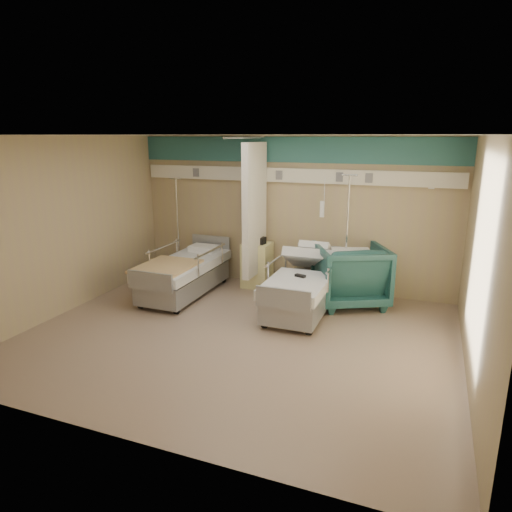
% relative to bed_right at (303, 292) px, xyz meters
% --- Properties ---
extents(ground, '(6.00, 5.00, 0.00)m').
position_rel_bed_right_xyz_m(ground, '(-0.60, -1.30, -0.32)').
color(ground, '#856E5B').
rests_on(ground, ground).
extents(room_walls, '(6.04, 5.04, 2.82)m').
position_rel_bed_right_xyz_m(room_walls, '(-0.63, -1.05, 1.55)').
color(room_walls, tan).
rests_on(room_walls, ground).
extents(bed_right, '(1.00, 2.16, 0.63)m').
position_rel_bed_right_xyz_m(bed_right, '(0.00, 0.00, 0.00)').
color(bed_right, silver).
rests_on(bed_right, ground).
extents(bed_left, '(1.00, 2.16, 0.63)m').
position_rel_bed_right_xyz_m(bed_left, '(-2.20, 0.00, 0.00)').
color(bed_left, silver).
rests_on(bed_left, ground).
extents(bedside_cabinet, '(0.50, 0.48, 0.85)m').
position_rel_bed_right_xyz_m(bedside_cabinet, '(-1.15, 0.90, 0.11)').
color(bedside_cabinet, '#EFE895').
rests_on(bedside_cabinet, ground).
extents(visitor_armchair, '(1.51, 1.53, 1.04)m').
position_rel_bed_right_xyz_m(visitor_armchair, '(0.65, 0.60, 0.21)').
color(visitor_armchair, '#1D4947').
rests_on(visitor_armchair, ground).
extents(waffle_blanket, '(0.78, 0.74, 0.07)m').
position_rel_bed_right_xyz_m(waffle_blanket, '(0.66, 0.59, 0.76)').
color(waffle_blanket, white).
rests_on(waffle_blanket, visitor_armchair).
extents(iv_stand_right, '(0.39, 0.39, 2.18)m').
position_rel_bed_right_xyz_m(iv_stand_right, '(0.53, 0.76, 0.13)').
color(iv_stand_right, silver).
rests_on(iv_stand_right, ground).
extents(iv_stand_left, '(0.36, 0.36, 2.00)m').
position_rel_bed_right_xyz_m(iv_stand_left, '(-2.81, 0.85, 0.10)').
color(iv_stand_left, silver).
rests_on(iv_stand_left, ground).
extents(call_remote, '(0.19, 0.12, 0.04)m').
position_rel_bed_right_xyz_m(call_remote, '(-0.00, -0.17, 0.33)').
color(call_remote, black).
rests_on(call_remote, bed_right).
extents(tan_blanket, '(0.89, 1.12, 0.04)m').
position_rel_bed_right_xyz_m(tan_blanket, '(-2.28, -0.46, 0.33)').
color(tan_blanket, tan).
rests_on(tan_blanket, bed_left).
extents(toiletry_bag, '(0.26, 0.19, 0.13)m').
position_rel_bed_right_xyz_m(toiletry_bag, '(-1.10, 0.85, 0.60)').
color(toiletry_bag, black).
rests_on(toiletry_bag, bedside_cabinet).
extents(white_cup, '(0.10, 0.10, 0.14)m').
position_rel_bed_right_xyz_m(white_cup, '(-1.32, 0.92, 0.61)').
color(white_cup, white).
rests_on(white_cup, bedside_cabinet).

